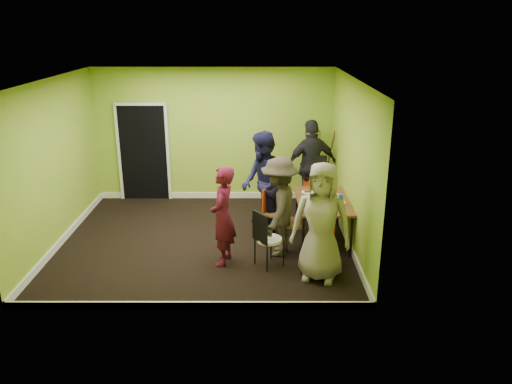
{
  "coord_description": "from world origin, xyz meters",
  "views": [
    {
      "loc": [
        0.9,
        -8.06,
        3.68
      ],
      "look_at": [
        0.89,
        0.0,
        0.91
      ],
      "focal_mm": 35.0,
      "sensor_mm": 36.0,
      "label": 1
    }
  ],
  "objects_px": {
    "person_front_end": "(321,222)",
    "person_left_near": "(279,207)",
    "orange_bottle": "(313,193)",
    "person_standing": "(223,216)",
    "chair_back_end": "(314,173)",
    "thermos": "(319,193)",
    "chair_left_near": "(287,217)",
    "chair_left_far": "(271,209)",
    "blue_bottle": "(341,200)",
    "person_left_far": "(263,184)",
    "dining_table": "(323,203)",
    "person_back_end": "(311,166)",
    "chair_bentwood": "(266,236)",
    "chair_front_end": "(322,238)",
    "easel": "(318,166)"
  },
  "relations": [
    {
      "from": "person_left_far",
      "to": "person_front_end",
      "type": "height_order",
      "value": "person_left_far"
    },
    {
      "from": "orange_bottle",
      "to": "person_front_end",
      "type": "bearing_deg",
      "value": -92.21
    },
    {
      "from": "chair_back_end",
      "to": "chair_bentwood",
      "type": "height_order",
      "value": "chair_back_end"
    },
    {
      "from": "chair_left_near",
      "to": "person_standing",
      "type": "xyz_separation_m",
      "value": [
        -1.04,
        -0.49,
        0.21
      ]
    },
    {
      "from": "chair_back_end",
      "to": "person_standing",
      "type": "relative_size",
      "value": 0.72
    },
    {
      "from": "chair_left_far",
      "to": "person_left_far",
      "type": "height_order",
      "value": "person_left_far"
    },
    {
      "from": "chair_left_far",
      "to": "easel",
      "type": "distance_m",
      "value": 2.03
    },
    {
      "from": "orange_bottle",
      "to": "person_standing",
      "type": "relative_size",
      "value": 0.05
    },
    {
      "from": "orange_bottle",
      "to": "dining_table",
      "type": "bearing_deg",
      "value": -55.29
    },
    {
      "from": "chair_back_end",
      "to": "thermos",
      "type": "bearing_deg",
      "value": 91.0
    },
    {
      "from": "thermos",
      "to": "orange_bottle",
      "type": "height_order",
      "value": "thermos"
    },
    {
      "from": "chair_left_far",
      "to": "person_left_far",
      "type": "xyz_separation_m",
      "value": [
        -0.15,
        0.07,
        0.45
      ]
    },
    {
      "from": "thermos",
      "to": "blue_bottle",
      "type": "height_order",
      "value": "thermos"
    },
    {
      "from": "orange_bottle",
      "to": "person_back_end",
      "type": "height_order",
      "value": "person_back_end"
    },
    {
      "from": "person_standing",
      "to": "person_left_near",
      "type": "xyz_separation_m",
      "value": [
        0.89,
        0.33,
        0.03
      ]
    },
    {
      "from": "person_standing",
      "to": "person_left_near",
      "type": "height_order",
      "value": "person_left_near"
    },
    {
      "from": "person_standing",
      "to": "blue_bottle",
      "type": "bearing_deg",
      "value": 117.81
    },
    {
      "from": "chair_left_near",
      "to": "person_front_end",
      "type": "height_order",
      "value": "person_front_end"
    },
    {
      "from": "chair_bentwood",
      "to": "person_standing",
      "type": "relative_size",
      "value": 0.58
    },
    {
      "from": "person_left_near",
      "to": "easel",
      "type": "bearing_deg",
      "value": 174.34
    },
    {
      "from": "person_left_near",
      "to": "blue_bottle",
      "type": "bearing_deg",
      "value": 120.26
    },
    {
      "from": "chair_left_near",
      "to": "chair_back_end",
      "type": "relative_size",
      "value": 0.92
    },
    {
      "from": "thermos",
      "to": "chair_bentwood",
      "type": "bearing_deg",
      "value": -131.74
    },
    {
      "from": "chair_left_near",
      "to": "thermos",
      "type": "height_order",
      "value": "chair_left_near"
    },
    {
      "from": "person_standing",
      "to": "dining_table",
      "type": "bearing_deg",
      "value": 127.98
    },
    {
      "from": "person_left_near",
      "to": "person_back_end",
      "type": "bearing_deg",
      "value": 175.11
    },
    {
      "from": "person_left_far",
      "to": "thermos",
      "type": "bearing_deg",
      "value": 56.91
    },
    {
      "from": "person_left_far",
      "to": "person_back_end",
      "type": "distance_m",
      "value": 1.56
    },
    {
      "from": "person_back_end",
      "to": "person_front_end",
      "type": "bearing_deg",
      "value": 69.39
    },
    {
      "from": "chair_back_end",
      "to": "person_front_end",
      "type": "bearing_deg",
      "value": 89.84
    },
    {
      "from": "chair_back_end",
      "to": "orange_bottle",
      "type": "relative_size",
      "value": 14.1
    },
    {
      "from": "orange_bottle",
      "to": "chair_front_end",
      "type": "bearing_deg",
      "value": -90.55
    },
    {
      "from": "person_front_end",
      "to": "person_left_near",
      "type": "bearing_deg",
      "value": 141.4
    },
    {
      "from": "person_left_far",
      "to": "person_front_end",
      "type": "xyz_separation_m",
      "value": [
        0.83,
        -1.71,
        -0.03
      ]
    },
    {
      "from": "thermos",
      "to": "blue_bottle",
      "type": "distance_m",
      "value": 0.45
    },
    {
      "from": "person_left_far",
      "to": "blue_bottle",
      "type": "bearing_deg",
      "value": 49.46
    },
    {
      "from": "chair_left_far",
      "to": "blue_bottle",
      "type": "xyz_separation_m",
      "value": [
        1.14,
        -0.53,
        0.36
      ]
    },
    {
      "from": "chair_left_near",
      "to": "person_left_near",
      "type": "distance_m",
      "value": 0.32
    },
    {
      "from": "chair_left_far",
      "to": "chair_back_end",
      "type": "bearing_deg",
      "value": 165.37
    },
    {
      "from": "person_standing",
      "to": "person_left_near",
      "type": "relative_size",
      "value": 0.97
    },
    {
      "from": "chair_front_end",
      "to": "orange_bottle",
      "type": "relative_size",
      "value": 12.03
    },
    {
      "from": "thermos",
      "to": "person_back_end",
      "type": "bearing_deg",
      "value": 88.94
    },
    {
      "from": "thermos",
      "to": "person_back_end",
      "type": "distance_m",
      "value": 1.5
    },
    {
      "from": "orange_bottle",
      "to": "person_standing",
      "type": "xyz_separation_m",
      "value": [
        -1.53,
        -1.1,
        0.01
      ]
    },
    {
      "from": "dining_table",
      "to": "person_left_far",
      "type": "relative_size",
      "value": 0.8
    },
    {
      "from": "thermos",
      "to": "blue_bottle",
      "type": "bearing_deg",
      "value": -41.83
    },
    {
      "from": "dining_table",
      "to": "thermos",
      "type": "relative_size",
      "value": 6.85
    },
    {
      "from": "person_front_end",
      "to": "chair_left_near",
      "type": "bearing_deg",
      "value": 130.2
    },
    {
      "from": "chair_left_far",
      "to": "person_standing",
      "type": "relative_size",
      "value": 0.54
    },
    {
      "from": "person_left_near",
      "to": "person_front_end",
      "type": "bearing_deg",
      "value": 49.35
    }
  ]
}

